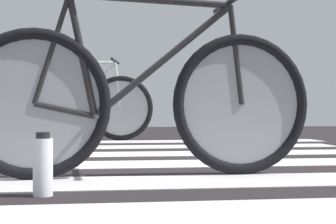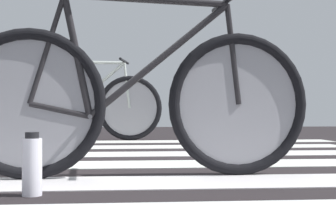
{
  "view_description": "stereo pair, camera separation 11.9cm",
  "coord_description": "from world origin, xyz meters",
  "px_view_note": "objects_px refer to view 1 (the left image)",
  "views": [
    {
      "loc": [
        0.31,
        -3.5,
        0.34
      ],
      "look_at": [
        0.71,
        -0.46,
        0.34
      ],
      "focal_mm": 54.51,
      "sensor_mm": 36.0,
      "label": 1
    },
    {
      "loc": [
        0.43,
        -3.5,
        0.34
      ],
      "look_at": [
        0.71,
        -0.46,
        0.34
      ],
      "focal_mm": 54.51,
      "sensor_mm": 36.0,
      "label": 2
    }
  ],
  "objects_px": {
    "cyclist_2_of_2": "(47,81)",
    "water_bottle": "(43,166)",
    "bicycle_1_of_2": "(141,98)",
    "bicycle_2_of_2": "(74,106)"
  },
  "relations": [
    {
      "from": "bicycle_1_of_2",
      "to": "water_bottle",
      "type": "xyz_separation_m",
      "value": [
        -0.41,
        -0.5,
        -0.27
      ]
    },
    {
      "from": "bicycle_1_of_2",
      "to": "cyclist_2_of_2",
      "type": "bearing_deg",
      "value": 99.53
    },
    {
      "from": "cyclist_2_of_2",
      "to": "bicycle_1_of_2",
      "type": "bearing_deg",
      "value": -66.69
    },
    {
      "from": "bicycle_2_of_2",
      "to": "water_bottle",
      "type": "distance_m",
      "value": 3.75
    },
    {
      "from": "cyclist_2_of_2",
      "to": "water_bottle",
      "type": "xyz_separation_m",
      "value": [
        0.38,
        -3.79,
        -0.55
      ]
    },
    {
      "from": "bicycle_1_of_2",
      "to": "cyclist_2_of_2",
      "type": "height_order",
      "value": "cyclist_2_of_2"
    },
    {
      "from": "cyclist_2_of_2",
      "to": "water_bottle",
      "type": "height_order",
      "value": "cyclist_2_of_2"
    },
    {
      "from": "cyclist_2_of_2",
      "to": "water_bottle",
      "type": "bearing_deg",
      "value": -74.52
    },
    {
      "from": "bicycle_1_of_2",
      "to": "water_bottle",
      "type": "distance_m",
      "value": 0.7
    },
    {
      "from": "bicycle_1_of_2",
      "to": "bicycle_2_of_2",
      "type": "distance_m",
      "value": 3.28
    }
  ]
}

